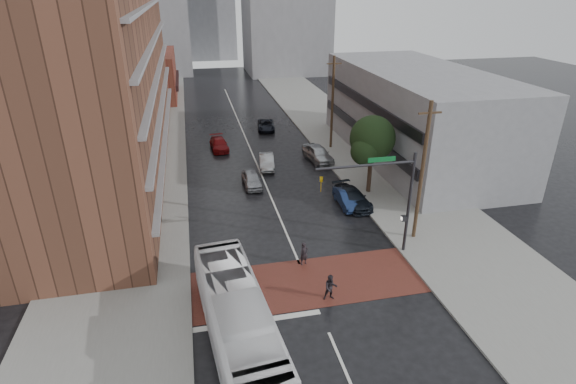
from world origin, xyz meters
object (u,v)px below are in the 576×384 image
pedestrian_b (331,287)px  car_parked_far (318,153)px  suv_travel (266,125)px  car_parked_near (347,198)px  car_parked_mid (352,198)px  transit_bus (238,321)px  car_travel_a (252,179)px  car_travel_c (219,144)px  car_travel_b (267,161)px  pedestrian_a (304,254)px

pedestrian_b → car_parked_far: bearing=81.5°
suv_travel → car_parked_near: bearing=-75.2°
suv_travel → car_parked_mid: 22.65m
transit_bus → car_travel_a: size_ratio=3.01×
car_travel_c → suv_travel: car_travel_c is taller
pedestrian_b → car_travel_b: size_ratio=0.40×
pedestrian_b → suv_travel: bearing=92.0°
car_parked_near → car_parked_far: (0.46, 10.45, 0.18)m
car_travel_c → car_travel_b: bearing=-60.6°
pedestrian_b → car_parked_near: size_ratio=0.41×
pedestrian_a → car_parked_far: size_ratio=0.33×
pedestrian_a → car_travel_c: pedestrian_a is taller
car_travel_c → car_parked_mid: 18.87m
suv_travel → pedestrian_a: bearing=-87.6°
pedestrian_a → car_parked_near: pedestrian_a is taller
pedestrian_b → car_parked_far: size_ratio=0.33×
transit_bus → car_travel_c: (1.34, 30.16, -1.00)m
pedestrian_b → car_travel_c: pedestrian_b is taller
pedestrian_b → car_parked_mid: bearing=69.9°
car_travel_c → car_parked_mid: bearing=-62.9°
car_parked_near → transit_bus: bearing=-126.7°
pedestrian_b → car_parked_near: bearing=71.9°
pedestrian_a → car_travel_a: (-1.53, 13.14, -0.14)m
car_parked_near → pedestrian_b: bearing=-113.3°
suv_travel → car_parked_far: 12.41m
car_travel_b → car_parked_mid: bearing=-53.6°
car_travel_a → car_parked_far: 8.98m
transit_bus → pedestrian_a: size_ratio=7.26×
car_travel_a → car_parked_mid: (7.55, -5.60, 0.02)m
car_travel_b → car_parked_near: bearing=-55.6°
pedestrian_a → car_parked_mid: 9.65m
pedestrian_b → car_parked_mid: (5.40, 11.33, -0.13)m
pedestrian_a → car_parked_far: bearing=52.6°
car_travel_a → car_parked_far: (7.55, 4.86, 0.17)m
car_travel_c → suv_travel: 8.85m
car_travel_b → suv_travel: car_travel_b is taller
pedestrian_b → car_parked_near: (4.94, 11.33, -0.16)m
transit_bus → car_parked_near: bearing=47.3°
car_travel_b → car_travel_c: bearing=130.3°
pedestrian_b → car_travel_c: (-4.27, 27.53, -0.18)m
suv_travel → car_travel_b: bearing=-92.1°
pedestrian_b → car_parked_far: car_parked_far is taller
transit_bus → car_parked_mid: (11.01, 13.96, -0.94)m
car_travel_b → car_travel_a: bearing=-109.3°
pedestrian_b → car_parked_near: pedestrian_b is taller
car_parked_near → car_travel_a: bearing=142.1°
car_travel_b → car_parked_near: 10.99m
car_travel_c → car_parked_far: car_parked_far is taller
transit_bus → car_parked_far: (11.01, 24.41, -0.80)m
car_travel_a → car_parked_near: bearing=-39.1°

